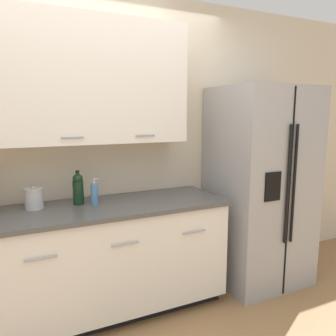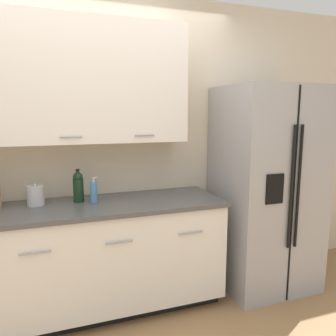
{
  "view_description": "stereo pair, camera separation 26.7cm",
  "coord_description": "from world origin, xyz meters",
  "px_view_note": "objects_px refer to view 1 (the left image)",
  "views": [
    {
      "loc": [
        -0.56,
        -1.48,
        1.59
      ],
      "look_at": [
        0.57,
        0.94,
        1.15
      ],
      "focal_mm": 35.0,
      "sensor_mm": 36.0,
      "label": 1
    },
    {
      "loc": [
        -0.31,
        -1.58,
        1.59
      ],
      "look_at": [
        0.57,
        0.94,
        1.15
      ],
      "focal_mm": 35.0,
      "sensor_mm": 36.0,
      "label": 2
    }
  ],
  "objects_px": {
    "soap_dispenser": "(94,194)",
    "steel_canister": "(34,198)",
    "refrigerator": "(260,186)",
    "wine_bottle": "(78,188)"
  },
  "relations": [
    {
      "from": "refrigerator",
      "to": "soap_dispenser",
      "type": "relative_size",
      "value": 9.0
    },
    {
      "from": "wine_bottle",
      "to": "refrigerator",
      "type": "bearing_deg",
      "value": -5.64
    },
    {
      "from": "refrigerator",
      "to": "soap_dispenser",
      "type": "xyz_separation_m",
      "value": [
        -1.54,
        0.1,
        0.07
      ]
    },
    {
      "from": "refrigerator",
      "to": "wine_bottle",
      "type": "xyz_separation_m",
      "value": [
        -1.65,
        0.16,
        0.11
      ]
    },
    {
      "from": "wine_bottle",
      "to": "soap_dispenser",
      "type": "height_order",
      "value": "wine_bottle"
    },
    {
      "from": "steel_canister",
      "to": "soap_dispenser",
      "type": "bearing_deg",
      "value": -9.96
    },
    {
      "from": "wine_bottle",
      "to": "steel_canister",
      "type": "bearing_deg",
      "value": 177.67
    },
    {
      "from": "refrigerator",
      "to": "wine_bottle",
      "type": "height_order",
      "value": "refrigerator"
    },
    {
      "from": "soap_dispenser",
      "to": "steel_canister",
      "type": "relative_size",
      "value": 1.21
    },
    {
      "from": "wine_bottle",
      "to": "steel_canister",
      "type": "xyz_separation_m",
      "value": [
        -0.32,
        0.01,
        -0.05
      ]
    }
  ]
}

